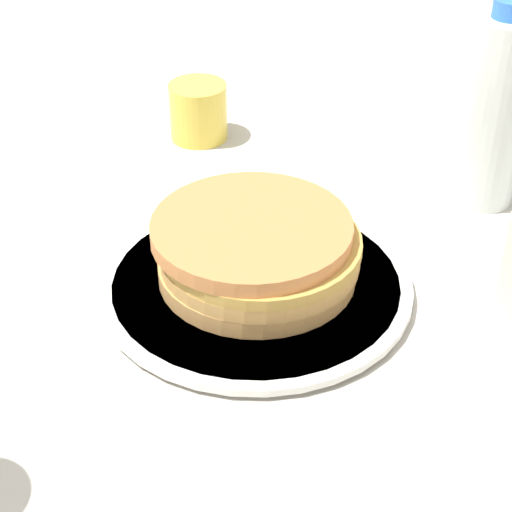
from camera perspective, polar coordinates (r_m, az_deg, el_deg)
The scene contains 5 objects.
ground_plane at distance 0.81m, azimuth -0.62°, elevation -1.83°, with size 4.00×4.00×0.00m, color #BCB7AD.
plate at distance 0.80m, azimuth 0.00°, elevation -1.94°, with size 0.29×0.29×0.01m.
pancake_stack at distance 0.78m, azimuth 0.01°, elevation 0.30°, with size 0.19×0.19×0.06m.
juice_glass at distance 1.05m, azimuth -3.86°, elevation 9.59°, with size 0.07×0.07×0.07m.
water_bottle_near at distance 0.92m, azimuth 15.53°, elevation 9.28°, with size 0.07×0.07×0.22m.
Camera 1 is at (-0.60, -0.22, 0.49)m, focal length 60.00 mm.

